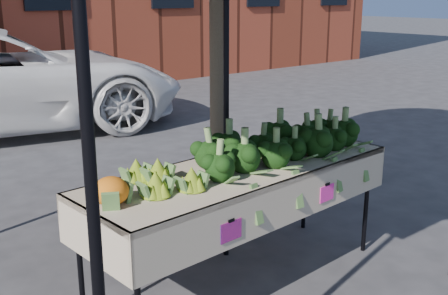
# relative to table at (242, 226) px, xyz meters

# --- Properties ---
(ground) EXTENTS (90.00, 90.00, 0.00)m
(ground) POSITION_rel_table_xyz_m (-0.20, 0.01, -0.45)
(ground) COLOR #2F2F32
(table) EXTENTS (2.44, 0.94, 0.90)m
(table) POSITION_rel_table_xyz_m (0.00, 0.00, 0.00)
(table) COLOR #B8A98C
(table) RESTS_ON ground
(canopy) EXTENTS (3.16, 3.16, 2.74)m
(canopy) POSITION_rel_table_xyz_m (-0.14, 0.50, 0.92)
(canopy) COLOR black
(canopy) RESTS_ON ground
(broccoli_heap) EXTENTS (1.61, 0.58, 0.27)m
(broccoli_heap) POSITION_rel_table_xyz_m (0.39, 0.03, 0.59)
(broccoli_heap) COLOR black
(broccoli_heap) RESTS_ON table
(romanesco_cluster) EXTENTS (0.44, 0.58, 0.21)m
(romanesco_cluster) POSITION_rel_table_xyz_m (-0.66, 0.04, 0.55)
(romanesco_cluster) COLOR #96B225
(romanesco_cluster) RESTS_ON table
(cauliflower_pair) EXTENTS (0.21, 0.21, 0.19)m
(cauliflower_pair) POSITION_rel_table_xyz_m (-1.05, -0.05, 0.54)
(cauliflower_pair) COLOR orange
(cauliflower_pair) RESTS_ON table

